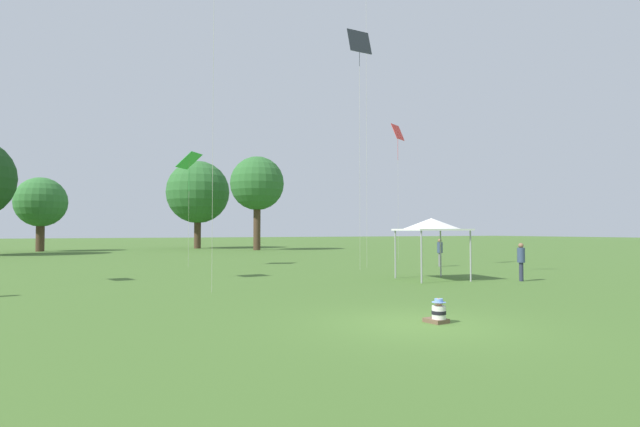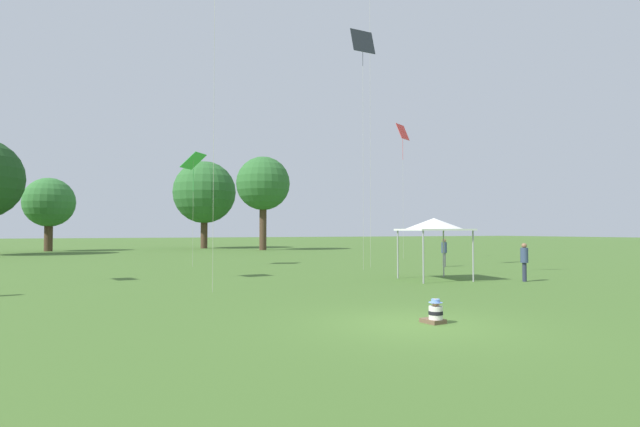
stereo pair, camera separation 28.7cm
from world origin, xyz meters
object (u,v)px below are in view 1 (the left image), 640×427
kite_2 (189,162)px  distant_tree_1 (41,203)px  person_standing_2 (521,258)px  distant_tree_0 (198,192)px  distant_tree_2 (257,184)px  person_standing_1 (440,250)px  kite_0 (398,134)px  kite_4 (359,46)px  seated_toddler (438,313)px  canopy_tent (431,225)px

kite_2 → distant_tree_1: distant_tree_1 is taller
person_standing_2 → distant_tree_0: bearing=-168.5°
kite_2 → distant_tree_0: 32.04m
person_standing_2 → distant_tree_2: size_ratio=0.16×
person_standing_1 → distant_tree_1: size_ratio=0.22×
kite_0 → distant_tree_2: 22.01m
kite_4 → seated_toddler: bearing=-71.5°
person_standing_1 → distant_tree_2: bearing=148.2°
kite_4 → person_standing_2: bearing=-27.4°
distant_tree_0 → kite_0: bearing=-72.1°
person_standing_2 → canopy_tent: canopy_tent is taller
kite_4 → distant_tree_0: bearing=133.9°
seated_toddler → person_standing_1: size_ratio=0.35×
kite_2 → distant_tree_0: bearing=-107.7°
person_standing_1 → distant_tree_2: size_ratio=0.16×
seated_toddler → kite_0: kite_0 is taller
kite_0 → distant_tree_0: bearing=123.5°
person_standing_1 → kite_2: size_ratio=0.25×
person_standing_1 → distant_tree_2: (-2.05, 29.50, 6.46)m
canopy_tent → seated_toddler: bearing=-127.2°
person_standing_1 → distant_tree_2: distant_tree_2 is taller
kite_4 → distant_tree_2: size_ratio=1.29×
kite_0 → kite_2: size_ratio=1.53×
seated_toddler → kite_4: bearing=58.7°
person_standing_1 → kite_4: bearing=-124.7°
canopy_tent → distant_tree_1: distant_tree_1 is taller
canopy_tent → distant_tree_0: size_ratio=0.28×
kite_4 → distant_tree_1: bearing=158.8°
kite_4 → distant_tree_0: (-1.38, 37.65, -5.79)m
person_standing_1 → person_standing_2: person_standing_1 is taller
distant_tree_2 → kite_0: bearing=-78.1°
distant_tree_2 → kite_4: bearing=-97.0°
canopy_tent → distant_tree_1: bearing=113.5°
seated_toddler → distant_tree_1: (-11.84, 50.48, 4.92)m
distant_tree_2 → kite_2: bearing=-117.2°
kite_2 → distant_tree_2: distant_tree_2 is taller
distant_tree_1 → distant_tree_0: bearing=6.6°
kite_2 → distant_tree_0: (6.91, 31.28, 0.54)m
person_standing_1 → person_standing_2: 8.91m
distant_tree_0 → distant_tree_2: bearing=-58.0°
person_standing_2 → kite_2: (-11.49, 14.82, 5.39)m
kite_4 → person_standing_1: bearing=42.9°
distant_tree_0 → distant_tree_1: 17.02m
distant_tree_0 → distant_tree_2: distant_tree_0 is taller
kite_0 → person_standing_1: bearing=-91.4°
distant_tree_0 → person_standing_2: bearing=-84.3°
person_standing_2 → distant_tree_0: size_ratio=0.15×
distant_tree_1 → person_standing_1: bearing=-56.1°
person_standing_2 → kite_2: size_ratio=0.24×
seated_toddler → distant_tree_0: bearing=76.6°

